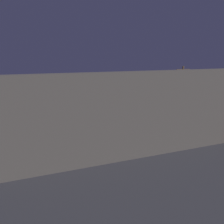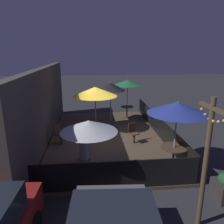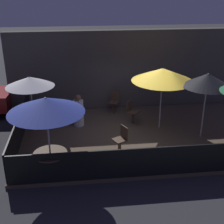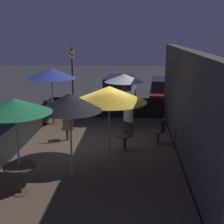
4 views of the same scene
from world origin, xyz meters
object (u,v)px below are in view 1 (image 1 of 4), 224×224
at_px(patio_umbrella_0, 51,87).
at_px(dining_table_1, 143,103).
at_px(patio_umbrella_4, 183,93).
at_px(dining_table_0, 54,115).
at_px(patio_umbrella_2, 97,94).
at_px(patio_umbrella_1, 145,81).
at_px(patron_0, 157,121).
at_px(patio_chair_0, 140,134).
at_px(patio_chair_1, 120,125).
at_px(light_post, 181,86).
at_px(planter_box, 160,103).
at_px(patio_chair_2, 119,112).
at_px(patio_umbrella_3, 69,91).

height_order(patio_umbrella_0, dining_table_1, patio_umbrella_0).
xyz_separation_m(patio_umbrella_4, dining_table_0, (7.08, -2.37, -1.37)).
bearing_deg(patio_umbrella_4, patio_umbrella_2, -3.63).
bearing_deg(patio_umbrella_1, patron_0, 75.50).
xyz_separation_m(patio_chair_0, patron_0, (-1.56, -1.15, 0.05)).
relative_size(patio_chair_1, light_post, 0.29).
height_order(patio_umbrella_1, patio_umbrella_2, patio_umbrella_1).
bearing_deg(planter_box, light_post, 126.76).
xyz_separation_m(patio_umbrella_4, patio_chair_2, (3.09, -2.01, -1.45)).
height_order(patio_umbrella_3, planter_box, patio_umbrella_3).
distance_m(patron_0, light_post, 4.86).
xyz_separation_m(patio_umbrella_3, patio_chair_0, (-2.92, 2.63, -1.66)).
height_order(patio_umbrella_4, planter_box, patio_umbrella_4).
xyz_separation_m(patio_umbrella_1, patio_umbrella_2, (4.01, 2.80, -0.10)).
relative_size(patio_chair_1, patron_0, 0.74).
distance_m(patio_chair_2, patron_0, 2.64).
relative_size(dining_table_0, light_post, 0.24).
relative_size(patio_umbrella_1, patio_umbrella_3, 1.02).
bearing_deg(patio_chair_1, patio_umbrella_3, 7.03).
height_order(patio_chair_2, patron_0, patron_0).
xyz_separation_m(patio_chair_0, planter_box, (-4.32, -5.33, -0.27)).
distance_m(dining_table_0, planter_box, 8.28).
distance_m(dining_table_1, patio_chair_1, 4.45).
bearing_deg(patio_umbrella_2, light_post, -160.39).
relative_size(patio_umbrella_3, dining_table_1, 2.43).
relative_size(dining_table_0, patron_0, 0.62).
height_order(patio_chair_1, light_post, light_post).
xyz_separation_m(patio_umbrella_1, dining_table_1, (-0.00, 0.00, -1.65)).
bearing_deg(dining_table_0, patio_chair_1, 141.75).
xyz_separation_m(patio_chair_1, patio_chair_2, (-0.73, -2.20, -0.03)).
bearing_deg(patron_0, patio_chair_2, -113.74).
height_order(patio_umbrella_2, patio_chair_2, patio_umbrella_2).
height_order(dining_table_1, light_post, light_post).
distance_m(patio_umbrella_0, patio_umbrella_3, 1.44).
distance_m(patio_umbrella_2, patio_chair_2, 2.95).
relative_size(dining_table_1, patron_0, 0.77).
relative_size(patio_umbrella_0, patio_umbrella_2, 1.03).
height_order(patio_umbrella_2, patio_umbrella_3, patio_umbrella_3).
bearing_deg(planter_box, patio_umbrella_2, 31.58).
xyz_separation_m(patio_chair_0, light_post, (-5.22, -4.12, 1.24)).
distance_m(patio_umbrella_4, dining_table_1, 3.49).
distance_m(patio_umbrella_0, patio_umbrella_4, 7.47).
distance_m(patio_umbrella_3, patio_umbrella_4, 6.31).
bearing_deg(patio_umbrella_3, patio_chair_0, 137.97).
xyz_separation_m(dining_table_0, planter_box, (-8.13, -1.56, -0.34)).
bearing_deg(patio_umbrella_3, patio_chair_1, 148.78).
bearing_deg(planter_box, patio_umbrella_4, 75.05).
bearing_deg(light_post, patio_umbrella_4, 54.45).
relative_size(patio_umbrella_2, light_post, 0.72).
height_order(patio_umbrella_4, patio_chair_1, patio_umbrella_4).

